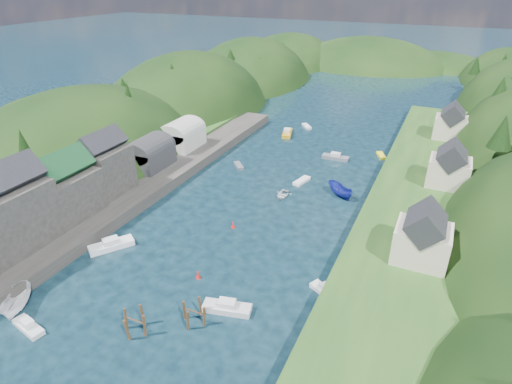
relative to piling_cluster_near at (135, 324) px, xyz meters
The scene contains 15 objects.
ground 52.84m from the piling_cluster_near, 88.91° to the left, with size 600.00×600.00×0.00m, color black.
hillside_left 89.87m from the piling_cluster_near, 119.49° to the left, with size 44.00×245.56×52.00m.
far_hills 177.24m from the piling_cluster_near, 89.28° to the left, with size 103.00×68.00×44.00m.
hill_trees 69.72m from the piling_cluster_near, 88.64° to the left, with size 92.00×146.10×11.53m.
quay_left 32.40m from the piling_cluster_near, 135.23° to the left, with size 12.00×110.00×2.00m, color #2D2B28.
terrace_left_grass 37.69m from the piling_cluster_near, 142.75° to the left, with size 12.00×110.00×2.50m, color #234719.
quayside_buildings 27.28m from the piling_cluster_near, 159.78° to the left, with size 8.00×35.84×12.90m.
boat_sheds 48.89m from the piling_cluster_near, 120.87° to the left, with size 7.00×21.00×7.50m.
terrace_right 50.09m from the piling_cluster_near, 58.73° to the left, with size 16.00×120.00×2.40m, color #234719.
right_bank_cottages 58.98m from the piling_cluster_near, 60.45° to the left, with size 9.00×59.24×8.41m.
piling_cluster_near is the anchor object (origin of this frame).
piling_cluster_far 6.72m from the piling_cluster_near, 38.69° to the left, with size 3.27×3.05×3.25m.
channel_buoy_near 11.47m from the piling_cluster_near, 83.43° to the left, with size 0.70×0.70×1.10m.
channel_buoy_far 24.80m from the piling_cluster_near, 90.79° to the left, with size 0.70×0.70×1.10m.
moored_boats 23.74m from the piling_cluster_near, 90.80° to the left, with size 38.57×89.51×2.47m.
Camera 1 is at (26.87, -30.18, 37.02)m, focal length 30.00 mm.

